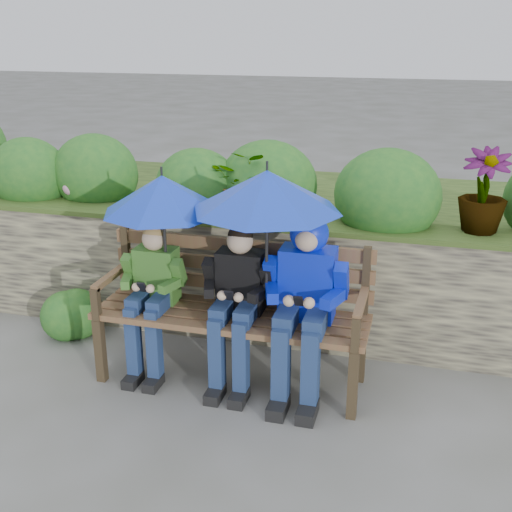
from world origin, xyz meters
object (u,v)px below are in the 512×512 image
(boy_middle, at_px, (237,297))
(umbrella_right, at_px, (267,191))
(boy_left, at_px, (152,290))
(boy_right, at_px, (305,292))
(umbrella_left, at_px, (163,194))
(park_bench, at_px, (234,302))

(boy_middle, xyz_separation_m, umbrella_right, (0.22, -0.02, 0.79))
(boy_left, xyz_separation_m, boy_right, (1.13, -0.00, 0.11))
(umbrella_left, bearing_deg, boy_right, -2.40)
(umbrella_right, bearing_deg, umbrella_left, 175.23)
(umbrella_right, bearing_deg, park_bench, 157.40)
(boy_left, bearing_deg, boy_middle, -0.47)
(boy_left, relative_size, boy_middle, 0.96)
(park_bench, relative_size, boy_left, 1.73)
(boy_middle, relative_size, umbrella_right, 1.18)
(boy_left, distance_m, umbrella_right, 1.19)
(boy_left, relative_size, boy_right, 0.88)
(boy_right, distance_m, umbrella_right, 0.75)
(boy_middle, distance_m, umbrella_left, 0.89)
(park_bench, distance_m, umbrella_left, 0.93)
(boy_left, height_order, umbrella_right, umbrella_right)
(boy_left, bearing_deg, park_bench, 8.66)
(park_bench, xyz_separation_m, boy_left, (-0.60, -0.09, 0.07))
(park_bench, xyz_separation_m, boy_middle, (0.05, -0.10, 0.09))
(umbrella_left, bearing_deg, boy_middle, -4.90)
(park_bench, xyz_separation_m, boy_right, (0.54, -0.09, 0.18))
(park_bench, height_order, boy_left, boy_left)
(boy_right, bearing_deg, boy_left, 179.93)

